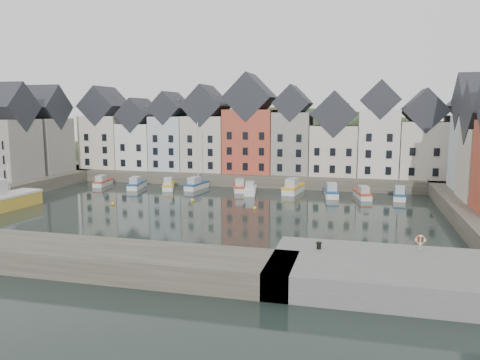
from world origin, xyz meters
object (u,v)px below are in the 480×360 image
(boat_d, at_px, (196,185))
(life_ring_post, at_px, (420,240))
(mooring_bollard, at_px, (319,245))
(boat_a, at_px, (103,182))

(boat_d, xyz_separation_m, life_ring_post, (31.44, -35.16, 2.12))
(mooring_bollard, distance_m, life_ring_post, 8.04)
(life_ring_post, bearing_deg, boat_d, 131.81)
(boat_a, bearing_deg, mooring_bollard, -49.54)
(mooring_bollard, relative_size, life_ring_post, 0.43)
(boat_a, relative_size, mooring_bollard, 10.09)
(boat_a, distance_m, boat_d, 17.25)
(boat_d, bearing_deg, boat_a, -169.11)
(boat_d, bearing_deg, life_ring_post, -39.71)
(boat_d, height_order, mooring_bollard, boat_d)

